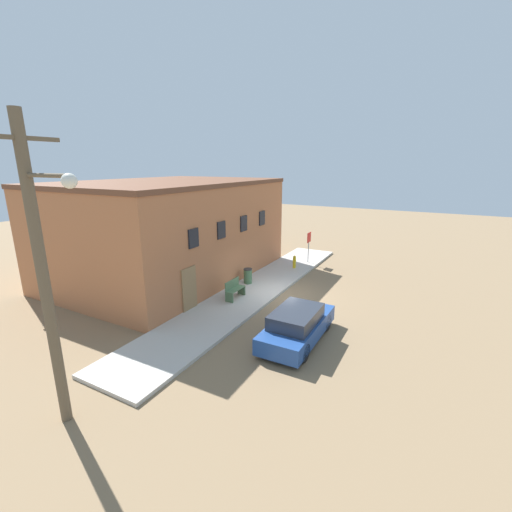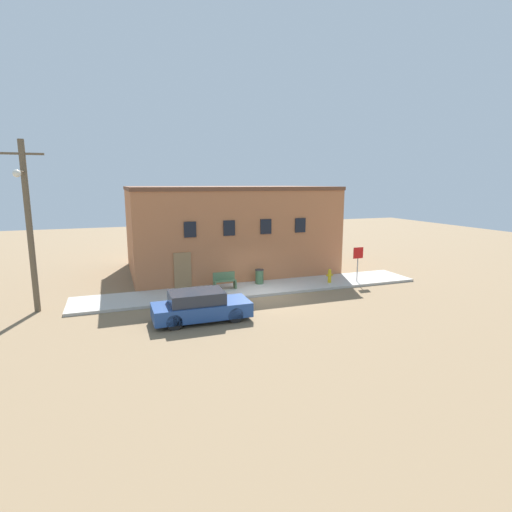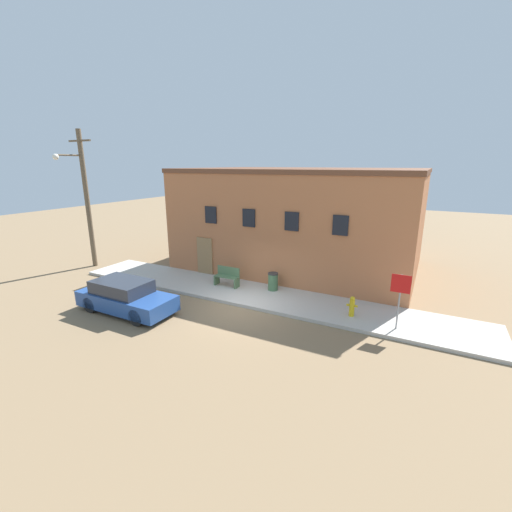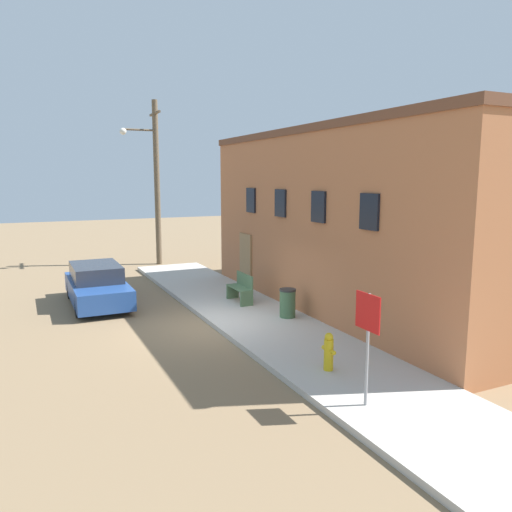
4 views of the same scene
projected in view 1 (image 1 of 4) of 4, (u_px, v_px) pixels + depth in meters
The scene contains 9 objects.
ground_plane at pixel (280, 295), 18.42m from camera, with size 80.00×80.00×0.00m, color #846B4C.
sidewalk at pixel (256, 289), 19.08m from camera, with size 20.06×2.94×0.15m.
brick_building at pixel (170, 229), 21.10m from camera, with size 13.33×9.25×5.88m.
fire_hydrant at pixel (294, 262), 22.67m from camera, with size 0.44×0.21×0.85m.
stop_sign at pixel (309, 242), 23.71m from camera, with size 0.68×0.06×2.12m.
bench at pixel (234, 290), 17.54m from camera, with size 1.28×0.44×0.97m.
trash_bin at pixel (248, 276), 19.75m from camera, with size 0.50×0.50×0.87m.
utility_pole at pixel (44, 272), 8.34m from camera, with size 1.80×1.85×8.04m.
parked_car at pixel (297, 325), 13.54m from camera, with size 4.32×1.75×1.37m.
Camera 1 is at (-15.79, -7.04, 6.83)m, focal length 24.00 mm.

